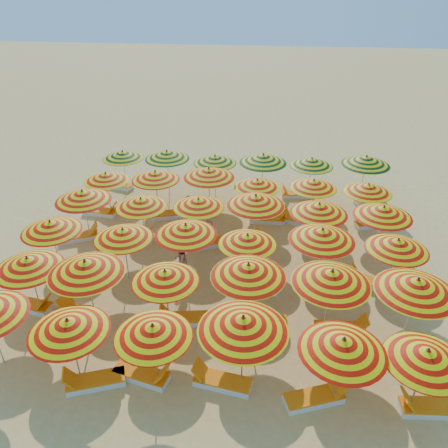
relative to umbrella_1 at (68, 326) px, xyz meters
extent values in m
plane|color=#E0AE63|center=(3.56, 6.46, -2.14)|extent=(120.00, 120.00, 0.00)
cylinder|color=silver|center=(0.00, 0.00, -0.99)|extent=(0.04, 0.04, 2.29)
cone|color=#D36B00|center=(0.00, 0.00, 0.00)|extent=(3.00, 3.00, 0.44)
sphere|color=black|center=(0.00, 0.00, 0.25)|extent=(0.08, 0.08, 0.08)
cylinder|color=silver|center=(2.37, 0.13, -1.02)|extent=(0.04, 0.04, 2.23)
cone|color=#D36B00|center=(2.37, 0.13, -0.05)|extent=(2.26, 2.26, 0.42)
sphere|color=black|center=(2.37, 0.13, 0.19)|extent=(0.07, 0.07, 0.07)
cylinder|color=silver|center=(4.84, 0.38, -0.86)|extent=(0.05, 0.05, 2.55)
cone|color=#D36B00|center=(4.84, 0.38, 0.24)|extent=(2.95, 2.95, 0.49)
sphere|color=black|center=(4.84, 0.38, 0.52)|extent=(0.08, 0.08, 0.08)
cylinder|color=silver|center=(7.49, 0.07, -0.96)|extent=(0.04, 0.04, 2.36)
cone|color=#D36B00|center=(7.49, 0.07, 0.06)|extent=(2.44, 2.44, 0.45)
sphere|color=black|center=(7.49, 0.07, 0.32)|extent=(0.08, 0.08, 0.08)
cylinder|color=silver|center=(9.62, 0.06, -1.02)|extent=(0.04, 0.04, 2.22)
cone|color=#D36B00|center=(9.62, 0.06, -0.06)|extent=(2.25, 2.25, 0.42)
sphere|color=black|center=(9.62, 0.06, 0.18)|extent=(0.07, 0.07, 0.07)
cylinder|color=silver|center=(-2.57, 2.67, -0.97)|extent=(0.04, 0.04, 2.33)
cone|color=#D36B00|center=(-2.57, 2.67, 0.04)|extent=(2.36, 2.36, 0.44)
sphere|color=black|center=(-2.57, 2.67, 0.29)|extent=(0.08, 0.08, 0.08)
cylinder|color=silver|center=(-0.44, 2.43, -0.88)|extent=(0.05, 0.05, 2.52)
cone|color=#D36B00|center=(-0.44, 2.43, 0.22)|extent=(2.93, 2.93, 0.48)
sphere|color=black|center=(-0.44, 2.43, 0.49)|extent=(0.08, 0.08, 0.08)
cylinder|color=silver|center=(2.14, 2.58, -1.01)|extent=(0.04, 0.04, 2.24)
cone|color=#D36B00|center=(2.14, 2.58, -0.04)|extent=(2.30, 2.30, 0.43)
sphere|color=black|center=(2.14, 2.58, 0.20)|extent=(0.07, 0.07, 0.07)
cylinder|color=silver|center=(4.81, 2.91, -0.90)|extent=(0.05, 0.05, 2.48)
cone|color=#D36B00|center=(4.81, 2.91, 0.18)|extent=(3.04, 3.04, 0.47)
sphere|color=black|center=(4.81, 2.91, 0.45)|extent=(0.08, 0.08, 0.08)
cylinder|color=silver|center=(7.43, 2.79, -0.87)|extent=(0.05, 0.05, 2.53)
cone|color=#D36B00|center=(7.43, 2.79, 0.22)|extent=(2.77, 2.77, 0.48)
sphere|color=black|center=(7.43, 2.79, 0.50)|extent=(0.08, 0.08, 0.08)
cylinder|color=silver|center=(9.98, 2.66, -0.87)|extent=(0.05, 0.05, 2.52)
cone|color=#D36B00|center=(9.98, 2.66, 0.22)|extent=(2.69, 2.69, 0.48)
sphere|color=black|center=(9.98, 2.66, 0.49)|extent=(0.08, 0.08, 0.08)
cylinder|color=silver|center=(-2.94, 5.09, -0.98)|extent=(0.04, 0.04, 2.31)
cone|color=#D36B00|center=(-2.94, 5.09, 0.02)|extent=(2.76, 2.76, 0.44)
sphere|color=black|center=(-2.94, 5.09, 0.27)|extent=(0.08, 0.08, 0.08)
cylinder|color=silver|center=(-0.03, 4.95, -1.01)|extent=(0.04, 0.04, 2.26)
cone|color=#D36B00|center=(-0.03, 4.95, -0.03)|extent=(2.48, 2.48, 0.43)
sphere|color=black|center=(-0.03, 4.95, 0.22)|extent=(0.08, 0.08, 0.08)
cylinder|color=silver|center=(2.31, 5.31, -0.94)|extent=(0.05, 0.05, 2.39)
cone|color=#D36B00|center=(2.31, 5.31, 0.10)|extent=(2.99, 2.99, 0.46)
sphere|color=black|center=(2.31, 5.31, 0.36)|extent=(0.08, 0.08, 0.08)
cylinder|color=silver|center=(4.64, 5.19, -1.04)|extent=(0.04, 0.04, 2.19)
cone|color=#D36B00|center=(4.64, 5.19, -0.09)|extent=(2.83, 2.83, 0.42)
sphere|color=black|center=(4.64, 5.19, 0.15)|extent=(0.07, 0.07, 0.07)
cylinder|color=silver|center=(7.35, 5.41, -0.90)|extent=(0.05, 0.05, 2.46)
cone|color=#D36B00|center=(7.35, 5.41, 0.16)|extent=(2.97, 2.97, 0.47)
sphere|color=black|center=(7.35, 5.41, 0.43)|extent=(0.08, 0.08, 0.08)
cylinder|color=silver|center=(10.04, 5.33, -1.00)|extent=(0.04, 0.04, 2.28)
cone|color=#D36B00|center=(10.04, 5.33, -0.01)|extent=(2.52, 2.52, 0.43)
sphere|color=black|center=(10.04, 5.33, 0.24)|extent=(0.08, 0.08, 0.08)
cylinder|color=silver|center=(-2.63, 7.54, -0.92)|extent=(0.05, 0.05, 2.42)
cone|color=#D36B00|center=(-2.63, 7.54, 0.12)|extent=(2.70, 2.70, 0.46)
sphere|color=black|center=(-2.63, 7.54, 0.39)|extent=(0.08, 0.08, 0.08)
cylinder|color=silver|center=(-0.07, 7.54, -1.03)|extent=(0.04, 0.04, 2.22)
cone|color=#D36B00|center=(-0.07, 7.54, -0.07)|extent=(2.77, 2.77, 0.42)
sphere|color=black|center=(-0.07, 7.54, 0.18)|extent=(0.07, 0.07, 0.07)
cylinder|color=silver|center=(2.37, 7.81, -1.03)|extent=(0.04, 0.04, 2.21)
cone|color=#D36B00|center=(2.37, 7.81, -0.07)|extent=(2.47, 2.47, 0.42)
sphere|color=black|center=(2.37, 7.81, 0.17)|extent=(0.07, 0.07, 0.07)
cylinder|color=silver|center=(4.79, 7.83, -0.89)|extent=(0.05, 0.05, 2.49)
cone|color=#D36B00|center=(4.79, 7.83, 0.19)|extent=(2.77, 2.77, 0.47)
sphere|color=black|center=(4.79, 7.83, 0.46)|extent=(0.08, 0.08, 0.08)
cylinder|color=silver|center=(7.40, 7.57, -0.94)|extent=(0.05, 0.05, 2.38)
cone|color=#D36B00|center=(7.40, 7.57, 0.09)|extent=(2.90, 2.90, 0.45)
sphere|color=black|center=(7.40, 7.57, 0.35)|extent=(0.08, 0.08, 0.08)
cylinder|color=silver|center=(9.97, 7.63, -0.94)|extent=(0.05, 0.05, 2.38)
cone|color=#D36B00|center=(9.97, 7.63, 0.09)|extent=(3.02, 3.02, 0.45)
sphere|color=black|center=(9.97, 7.63, 0.35)|extent=(0.08, 0.08, 0.08)
cylinder|color=silver|center=(-2.52, 10.03, -1.05)|extent=(0.04, 0.04, 2.18)
cone|color=#D36B00|center=(-2.52, 10.03, -0.10)|extent=(2.81, 2.81, 0.41)
sphere|color=black|center=(-2.52, 10.03, 0.14)|extent=(0.07, 0.07, 0.07)
cylinder|color=silver|center=(-0.11, 10.17, -0.98)|extent=(0.04, 0.04, 2.31)
cone|color=#D36B00|center=(-0.11, 10.17, 0.02)|extent=(2.42, 2.42, 0.44)
sphere|color=black|center=(-0.11, 10.17, 0.28)|extent=(0.08, 0.08, 0.08)
cylinder|color=silver|center=(2.44, 10.37, -0.88)|extent=(0.05, 0.05, 2.51)
cone|color=#D36B00|center=(2.44, 10.37, 0.21)|extent=(2.80, 2.80, 0.48)
sphere|color=black|center=(2.44, 10.37, 0.48)|extent=(0.08, 0.08, 0.08)
cylinder|color=silver|center=(4.76, 10.11, -1.05)|extent=(0.04, 0.04, 2.17)
cone|color=#D36B00|center=(4.76, 10.11, -0.11)|extent=(2.88, 2.88, 0.41)
sphere|color=black|center=(4.76, 10.11, 0.13)|extent=(0.07, 0.07, 0.07)
cylinder|color=silver|center=(7.37, 10.30, -1.03)|extent=(0.04, 0.04, 2.20)
cone|color=#D36B00|center=(7.37, 10.30, -0.08)|extent=(2.50, 2.50, 0.42)
sphere|color=black|center=(7.37, 10.30, 0.16)|extent=(0.07, 0.07, 0.07)
cylinder|color=silver|center=(9.82, 10.13, -1.04)|extent=(0.04, 0.04, 2.20)
cone|color=#D36B00|center=(9.82, 10.13, -0.09)|extent=(2.37, 2.37, 0.42)
sphere|color=black|center=(9.82, 10.13, 0.15)|extent=(0.07, 0.07, 0.07)
cylinder|color=silver|center=(-2.60, 12.87, -1.03)|extent=(0.04, 0.04, 2.21)
cone|color=#766E06|center=(-2.60, 12.87, -0.08)|extent=(2.63, 2.63, 0.42)
sphere|color=black|center=(-2.60, 12.87, 0.17)|extent=(0.07, 0.07, 0.07)
cylinder|color=silver|center=(-0.14, 12.77, -0.95)|extent=(0.04, 0.04, 2.36)
cone|color=#766E06|center=(-0.14, 12.77, 0.07)|extent=(2.63, 2.63, 0.45)
sphere|color=black|center=(-0.14, 12.77, 0.33)|extent=(0.08, 0.08, 0.08)
cylinder|color=silver|center=(2.43, 12.67, -1.01)|extent=(0.04, 0.04, 2.25)
cone|color=#766E06|center=(2.43, 12.67, -0.03)|extent=(2.28, 2.28, 0.43)
sphere|color=black|center=(2.43, 12.67, 0.22)|extent=(0.08, 0.08, 0.08)
cylinder|color=silver|center=(4.93, 12.56, -0.90)|extent=(0.05, 0.05, 2.47)
cone|color=#766E06|center=(4.93, 12.56, 0.17)|extent=(3.00, 3.00, 0.47)
sphere|color=black|center=(4.93, 12.56, 0.44)|extent=(0.08, 0.08, 0.08)
cylinder|color=silver|center=(7.42, 12.90, -1.02)|extent=(0.04, 0.04, 2.24)
cone|color=#766E06|center=(7.42, 12.90, -0.04)|extent=(2.34, 2.34, 0.43)
sphere|color=black|center=(7.42, 12.90, 0.20)|extent=(0.07, 0.07, 0.07)
cylinder|color=silver|center=(10.11, 12.85, -0.89)|extent=(0.05, 0.05, 2.49)
cone|color=#766E06|center=(10.11, 12.85, 0.19)|extent=(3.21, 3.21, 0.47)
sphere|color=black|center=(10.11, 12.85, 0.46)|extent=(0.08, 0.08, 0.08)
cube|color=white|center=(0.55, -0.16, -2.04)|extent=(1.80, 1.13, 0.20)
cube|color=orange|center=(0.55, -0.16, -1.91)|extent=(1.80, 1.13, 0.06)
cube|color=orange|center=(-0.11, -0.40, -1.69)|extent=(0.54, 0.67, 0.48)
cube|color=white|center=(1.82, 0.23, -2.04)|extent=(1.79, 0.95, 0.20)
cube|color=orange|center=(1.82, 0.23, -1.91)|extent=(1.79, 0.95, 0.06)
cube|color=orange|center=(2.50, 0.07, -1.69)|extent=(0.49, 0.65, 0.48)
cube|color=white|center=(4.29, 0.24, -2.04)|extent=(1.77, 0.84, 0.20)
cube|color=orange|center=(4.29, 0.24, -1.91)|extent=(1.77, 0.84, 0.06)
cube|color=orange|center=(3.60, 0.35, -1.69)|extent=(0.45, 0.63, 0.48)
cube|color=white|center=(6.94, -0.02, -2.04)|extent=(1.80, 1.14, 0.20)
cube|color=orange|center=(6.94, -0.02, -1.91)|extent=(1.80, 1.14, 0.06)
cube|color=orange|center=(7.60, 0.22, -1.69)|extent=(0.54, 0.67, 0.48)
cube|color=white|center=(10.17, 0.03, -2.04)|extent=(1.74, 0.71, 0.20)
cube|color=orange|center=(10.17, 0.03, -1.91)|extent=(1.74, 0.71, 0.06)
cube|color=orange|center=(9.47, -0.02, -1.69)|extent=(0.41, 0.61, 0.48)
cube|color=white|center=(-3.12, 2.82, -2.04)|extent=(1.77, 0.85, 0.20)
cube|color=orange|center=(-3.12, 2.82, -1.91)|extent=(1.77, 0.85, 0.06)
cube|color=orange|center=(-2.43, 2.71, -1.69)|extent=(0.45, 0.63, 0.48)
cube|color=white|center=(-0.99, 2.49, -2.04)|extent=(1.79, 1.21, 0.20)
cube|color=orange|center=(-0.99, 2.49, -1.91)|extent=(1.79, 1.21, 0.06)
cube|color=orange|center=(-1.63, 2.77, -1.69)|extent=(0.57, 0.68, 0.48)
cube|color=white|center=(2.69, 2.76, -2.04)|extent=(1.77, 0.86, 0.20)
cube|color=orange|center=(2.69, 2.76, -1.91)|extent=(1.77, 0.86, 0.06)
cube|color=orange|center=(2.00, 2.64, -1.69)|extent=(0.46, 0.63, 0.48)
cube|color=white|center=(5.36, 2.91, -2.04)|extent=(1.73, 0.69, 0.20)
cube|color=orange|center=(5.36, 2.91, -1.91)|extent=(1.73, 0.69, 0.06)
cube|color=orange|center=(4.66, 2.86, -1.69)|extent=(0.40, 0.60, 0.48)
cube|color=white|center=(7.98, 2.87, -2.04)|extent=(1.73, 0.67, 0.20)
cube|color=orange|center=(7.98, 2.87, -1.91)|extent=(1.73, 0.67, 0.06)
cube|color=orange|center=(8.68, 2.91, -1.69)|extent=(0.40, 0.60, 0.48)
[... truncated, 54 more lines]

